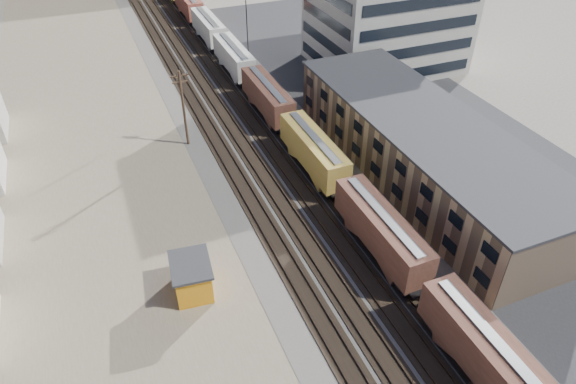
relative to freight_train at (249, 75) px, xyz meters
name	(u,v)px	position (x,y,z in m)	size (l,w,h in m)	color
ballast_bed	(233,106)	(-3.80, -3.19, -2.76)	(18.00, 200.00, 0.06)	#4C4742
dirt_yard	(98,171)	(-23.80, -13.19, -2.78)	(24.00, 180.00, 0.03)	#70644D
asphalt_lot	(419,124)	(18.20, -18.19, -2.77)	(26.00, 120.00, 0.04)	#232326
rail_tracks	(229,106)	(-4.35, -3.19, -2.68)	(11.40, 200.00, 0.24)	black
freight_train	(249,75)	(0.00, 0.00, 0.00)	(3.00, 119.74, 4.46)	black
warehouse	(423,147)	(11.18, -28.19, 0.86)	(12.40, 40.40, 7.25)	tan
office_tower	(388,9)	(24.15, 1.76, 6.47)	(22.60, 18.60, 18.45)	#9E998E
utility_pole_north	(183,107)	(-12.30, -11.19, 2.50)	(2.20, 0.32, 10.00)	#382619
radio_mast	(247,17)	(2.20, 6.81, 6.33)	(1.20, 0.16, 18.00)	black
maintenance_shed	(192,277)	(-17.82, -36.03, -1.11)	(3.93, 4.83, 3.29)	orange
parked_car_silver	(566,224)	(19.36, -42.39, -2.09)	(1.97, 4.84, 1.41)	#9FA2A7
parked_car_blue	(363,66)	(20.03, 1.01, -2.12)	(2.23, 4.83, 1.34)	navy
parked_car_far	(395,50)	(28.74, 4.98, -2.08)	(1.68, 4.18, 1.42)	silver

